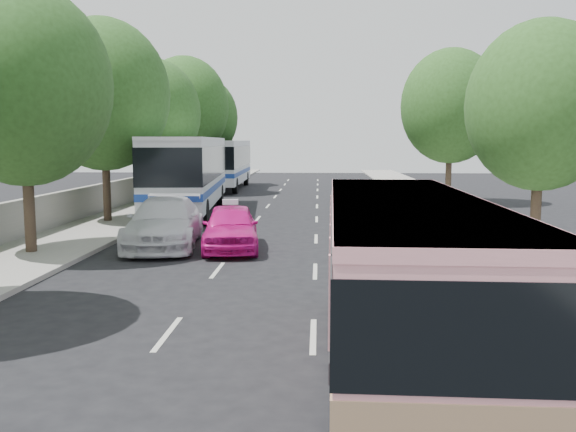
# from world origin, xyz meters

# --- Properties ---
(ground) EXTENTS (120.00, 120.00, 0.00)m
(ground) POSITION_xyz_m (0.00, 0.00, 0.00)
(ground) COLOR black
(ground) RESTS_ON ground
(sidewalk_left) EXTENTS (4.00, 90.00, 0.15)m
(sidewalk_left) POSITION_xyz_m (-8.50, 20.00, 0.07)
(sidewalk_left) COLOR #9E998E
(sidewalk_left) RESTS_ON ground
(sidewalk_right) EXTENTS (4.00, 90.00, 0.12)m
(sidewalk_right) POSITION_xyz_m (8.50, 20.00, 0.06)
(sidewalk_right) COLOR #9E998E
(sidewalk_right) RESTS_ON ground
(low_wall) EXTENTS (0.30, 90.00, 1.50)m
(low_wall) POSITION_xyz_m (-10.30, 20.00, 0.90)
(low_wall) COLOR #9E998E
(low_wall) RESTS_ON sidewalk_left
(tree_left_b) EXTENTS (5.70, 5.70, 8.88)m
(tree_left_b) POSITION_xyz_m (-8.42, 5.94, 5.82)
(tree_left_b) COLOR #38281E
(tree_left_b) RESTS_ON ground
(tree_left_c) EXTENTS (6.00, 6.00, 9.35)m
(tree_left_c) POSITION_xyz_m (-8.62, 13.94, 6.12)
(tree_left_c) COLOR #38281E
(tree_left_c) RESTS_ON ground
(tree_left_d) EXTENTS (5.52, 5.52, 8.60)m
(tree_left_d) POSITION_xyz_m (-8.52, 21.94, 5.63)
(tree_left_d) COLOR #38281E
(tree_left_d) RESTS_ON ground
(tree_left_e) EXTENTS (6.30, 6.30, 9.82)m
(tree_left_e) POSITION_xyz_m (-8.42, 29.94, 6.43)
(tree_left_e) COLOR #38281E
(tree_left_e) RESTS_ON ground
(tree_left_f) EXTENTS (5.88, 5.88, 9.16)m
(tree_left_f) POSITION_xyz_m (-8.62, 37.94, 6.00)
(tree_left_f) COLOR #38281E
(tree_left_f) RESTS_ON ground
(tree_right_near) EXTENTS (5.10, 5.10, 7.95)m
(tree_right_near) POSITION_xyz_m (8.78, 7.94, 5.20)
(tree_right_near) COLOR #38281E
(tree_right_near) RESTS_ON ground
(tree_right_far) EXTENTS (6.00, 6.00, 9.35)m
(tree_right_far) POSITION_xyz_m (9.08, 23.94, 6.12)
(tree_right_far) COLOR #38281E
(tree_right_far) RESTS_ON ground
(pink_bus) EXTENTS (2.53, 9.24, 2.93)m
(pink_bus) POSITION_xyz_m (2.46, -4.00, 1.82)
(pink_bus) COLOR #FEA3AC
(pink_bus) RESTS_ON ground
(pink_taxi) EXTENTS (2.45, 4.90, 1.60)m
(pink_taxi) POSITION_xyz_m (-2.00, 7.48, 0.80)
(pink_taxi) COLOR #DB1388
(pink_taxi) RESTS_ON ground
(white_pickup) EXTENTS (3.08, 6.26, 1.75)m
(white_pickup) POSITION_xyz_m (-4.47, 8.00, 0.88)
(white_pickup) COLOR silver
(white_pickup) RESTS_ON ground
(tour_coach_front) EXTENTS (3.96, 13.53, 3.99)m
(tour_coach_front) POSITION_xyz_m (-5.71, 18.00, 2.40)
(tour_coach_front) COLOR silver
(tour_coach_front) RESTS_ON ground
(tour_coach_rear) EXTENTS (3.10, 12.91, 3.85)m
(tour_coach_rear) POSITION_xyz_m (-6.30, 34.72, 2.31)
(tour_coach_rear) COLOR silver
(tour_coach_rear) RESTS_ON ground
(taxi_roof_sign) EXTENTS (0.57, 0.25, 0.18)m
(taxi_roof_sign) POSITION_xyz_m (-2.00, 7.48, 1.69)
(taxi_roof_sign) COLOR silver
(taxi_roof_sign) RESTS_ON pink_taxi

